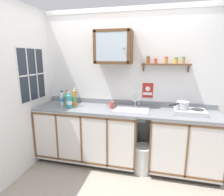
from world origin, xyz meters
TOP-DOWN VIEW (x-y plane):
  - floor at (0.00, 0.00)m, footprint 5.83×5.83m
  - back_wall at (0.00, 0.72)m, footprint 3.43×0.07m
  - side_wall_left at (-1.44, -0.25)m, footprint 0.05×3.50m
  - lower_cabinet_run at (-0.59, 0.40)m, footprint 1.64×0.61m
  - lower_cabinet_run_right at (0.92, 0.40)m, footprint 0.98×0.61m
  - countertop at (0.00, 0.39)m, footprint 2.79×0.63m
  - backsplash at (0.00, 0.69)m, footprint 2.79×0.02m
  - sink at (0.13, 0.43)m, footprint 0.52×0.44m
  - hot_plate_stove at (0.96, 0.38)m, footprint 0.42×0.29m
  - saucepan at (0.85, 0.40)m, footprint 0.29×0.29m
  - bottle_detergent_teal_0 at (-0.85, 0.28)m, footprint 0.09×0.09m
  - bottle_opaque_white_1 at (-0.94, 0.47)m, footprint 0.08×0.08m
  - bottle_water_clear_2 at (-1.02, 0.37)m, footprint 0.07×0.07m
  - bottle_juice_amber_3 at (-0.81, 0.40)m, footprint 0.07×0.07m
  - bottle_soda_green_4 at (-0.92, 0.35)m, footprint 0.07×0.07m
  - bottle_water_blue_5 at (-1.08, 0.47)m, footprint 0.08×0.08m
  - mug at (-0.19, 0.43)m, footprint 0.12×0.08m
  - wall_cabinet at (-0.19, 0.54)m, footprint 0.57×0.33m
  - spice_shelf at (0.59, 0.63)m, footprint 0.73×0.14m
  - warning_sign at (0.34, 0.69)m, footprint 0.17×0.01m
  - window at (-1.41, 0.19)m, footprint 0.03×0.62m
  - trash_bin at (0.33, 0.25)m, footprint 0.29×0.29m

SIDE VIEW (x-z plane):
  - floor at x=0.00m, z-range 0.00..0.00m
  - trash_bin at x=0.33m, z-range 0.01..0.44m
  - lower_cabinet_run at x=-0.59m, z-range 0.00..0.91m
  - lower_cabinet_run_right at x=0.92m, z-range 0.00..0.91m
  - sink at x=0.13m, z-range 0.70..1.11m
  - countertop at x=0.00m, z-range 0.90..0.93m
  - hot_plate_stove at x=0.96m, z-range 0.93..1.00m
  - backsplash at x=0.00m, z-range 0.93..1.01m
  - mug at x=-0.19m, z-range 0.93..1.04m
  - bottle_opaque_white_1 at x=-0.94m, z-range 0.92..1.14m
  - bottle_water_blue_5 at x=-1.08m, z-range 0.92..1.15m
  - bottle_detergent_teal_0 at x=-0.85m, z-range 0.92..1.17m
  - bottle_water_clear_2 at x=-1.02m, z-range 0.92..1.17m
  - saucepan at x=0.85m, z-range 1.01..1.11m
  - bottle_soda_green_4 at x=-0.92m, z-range 0.92..1.19m
  - bottle_juice_amber_3 at x=-0.81m, z-range 0.92..1.22m
  - warning_sign at x=0.34m, z-range 1.07..1.31m
  - side_wall_left at x=-1.44m, z-range 0.00..2.48m
  - back_wall at x=0.00m, z-range 0.01..2.49m
  - window at x=-1.41m, z-range 1.04..1.87m
  - spice_shelf at x=0.59m, z-range 1.51..1.75m
  - wall_cabinet at x=-0.19m, z-range 1.62..2.12m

